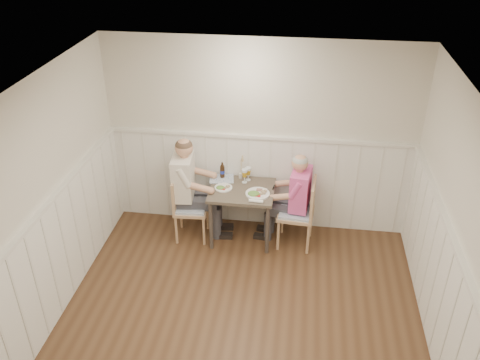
{
  "coord_description": "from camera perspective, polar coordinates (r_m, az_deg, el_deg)",
  "views": [
    {
      "loc": [
        0.54,
        -3.69,
        4.1
      ],
      "look_at": [
        -0.18,
        1.64,
        1.0
      ],
      "focal_mm": 38.0,
      "sensor_mm": 36.0,
      "label": 1
    }
  ],
  "objects": [
    {
      "name": "plate_man",
      "position": [
        6.38,
        1.91,
        -1.45
      ],
      "size": [
        0.31,
        0.31,
        0.08
      ],
      "color": "white",
      "rests_on": "dining_table"
    },
    {
      "name": "beer_bottle",
      "position": [
        6.72,
        -2.0,
        1.03
      ],
      "size": [
        0.06,
        0.06,
        0.22
      ],
      "color": "black",
      "rests_on": "dining_table"
    },
    {
      "name": "room_shell",
      "position": [
        4.53,
        -0.55,
        -4.73
      ],
      "size": [
        4.04,
        4.54,
        2.6
      ],
      "color": "beige",
      "rests_on": "ground"
    },
    {
      "name": "chair_right",
      "position": [
        6.56,
        6.81,
        -3.43
      ],
      "size": [
        0.48,
        0.48,
        0.95
      ],
      "color": "tan",
      "rests_on": "ground"
    },
    {
      "name": "grass_vase",
      "position": [
        6.67,
        0.05,
        1.42
      ],
      "size": [
        0.04,
        0.04,
        0.37
      ],
      "color": "silver",
      "rests_on": "dining_table"
    },
    {
      "name": "chair_left",
      "position": [
        6.7,
        -5.96,
        -2.81
      ],
      "size": [
        0.45,
        0.45,
        0.9
      ],
      "color": "tan",
      "rests_on": "ground"
    },
    {
      "name": "gingham_mat",
      "position": [
        6.74,
        -2.07,
        0.16
      ],
      "size": [
        0.35,
        0.3,
        0.01
      ],
      "color": "#5F7AA1",
      "rests_on": "dining_table"
    },
    {
      "name": "rolled_napkin",
      "position": [
        6.23,
        1.82,
        -2.38
      ],
      "size": [
        0.18,
        0.05,
        0.04
      ],
      "color": "white",
      "rests_on": "dining_table"
    },
    {
      "name": "dining_table",
      "position": [
        6.56,
        0.23,
        -1.85
      ],
      "size": [
        0.82,
        0.7,
        0.75
      ],
      "color": "#483B30",
      "rests_on": "ground"
    },
    {
      "name": "beer_glass_b",
      "position": [
        6.59,
        0.51,
        0.7
      ],
      "size": [
        0.08,
        0.08,
        0.19
      ],
      "color": "silver",
      "rests_on": "dining_table"
    },
    {
      "name": "ground_plane",
      "position": [
        5.54,
        -0.47,
        -17.76
      ],
      "size": [
        4.5,
        4.5,
        0.0
      ],
      "primitive_type": "plane",
      "color": "#4A2F1C"
    },
    {
      "name": "plate_diner",
      "position": [
        6.51,
        -1.98,
        -0.82
      ],
      "size": [
        0.23,
        0.23,
        0.06
      ],
      "color": "white",
      "rests_on": "dining_table"
    },
    {
      "name": "diner_cream",
      "position": [
        6.71,
        -5.88,
        -1.67
      ],
      "size": [
        0.69,
        0.48,
        1.43
      ],
      "color": "#3F3F47",
      "rests_on": "ground"
    },
    {
      "name": "wainscot",
      "position": [
        5.57,
        0.5,
        -7.76
      ],
      "size": [
        4.0,
        4.49,
        1.34
      ],
      "color": "white",
      "rests_on": "ground"
    },
    {
      "name": "beer_glass_a",
      "position": [
        6.64,
        0.93,
        0.93
      ],
      "size": [
        0.07,
        0.07,
        0.19
      ],
      "color": "silver",
      "rests_on": "dining_table"
    },
    {
      "name": "man_in_pink",
      "position": [
        6.6,
        6.34,
        -2.86
      ],
      "size": [
        0.64,
        0.44,
        1.29
      ],
      "color": "#3F3F47",
      "rests_on": "ground"
    }
  ]
}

